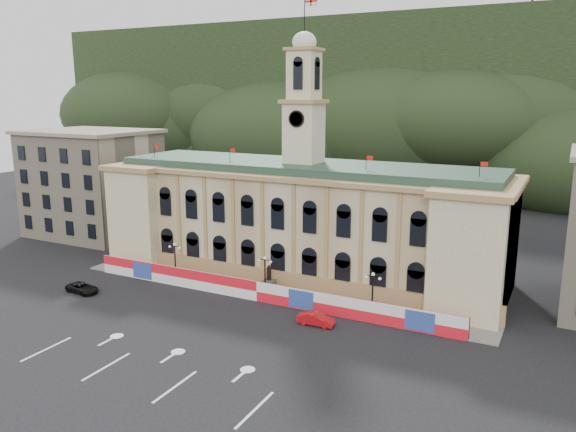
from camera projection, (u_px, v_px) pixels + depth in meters
The scene contains 13 objects.
ground at pixel (181, 350), 55.64m from camera, with size 260.00×260.00×0.00m, color black.
lane_markings at pixel (147, 371), 51.30m from camera, with size 26.00×10.00×0.02m, color white, non-canonical shape.
hill_ridge at pixel (448, 113), 157.51m from camera, with size 230.00×80.00×64.00m.
city_hall at pixel (302, 218), 77.98m from camera, with size 56.20×17.60×37.10m.
side_building_left at pixel (92, 183), 99.67m from camera, with size 21.00×17.00×18.60m.
hoarding_fence at pixel (258, 291), 68.45m from camera, with size 50.00×0.44×2.50m.
pavement at pixel (268, 293), 71.06m from camera, with size 56.00×5.50×0.16m, color slate.
statue at pixel (269, 284), 71.04m from camera, with size 1.40×1.40×3.72m.
lamp_left at pixel (175, 258), 75.99m from camera, with size 1.96×0.44×5.15m.
lamp_center at pixel (265, 272), 69.76m from camera, with size 1.96×0.44×5.15m.
lamp_right at pixel (373, 290), 63.53m from camera, with size 1.96×0.44×5.15m.
red_sedan at pixel (316, 319), 61.44m from camera, with size 4.23×1.66×1.37m, color #BA0D12.
black_suv at pixel (82, 288), 71.40m from camera, with size 4.76×2.50×1.28m, color black.
Camera 1 is at (32.91, -41.00, 24.92)m, focal length 35.00 mm.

